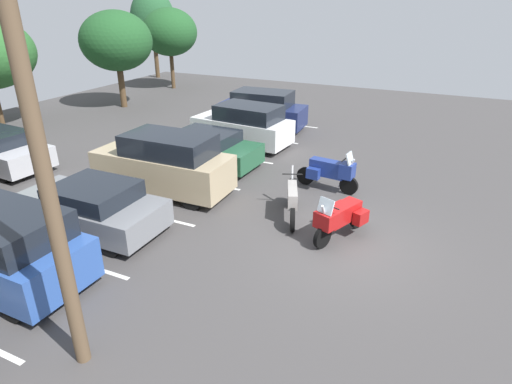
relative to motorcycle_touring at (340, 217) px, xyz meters
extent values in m
cube|color=#423F3F|center=(-0.23, -0.27, -0.71)|extent=(44.00, 44.00, 0.10)
cylinder|color=black|center=(-0.66, 0.25, -0.35)|extent=(0.63, 0.34, 0.62)
cylinder|color=black|center=(0.84, -0.32, -0.35)|extent=(0.63, 0.34, 0.62)
cube|color=#A51414|center=(0.09, -0.03, 0.07)|extent=(1.28, 0.85, 0.48)
cylinder|color=#B2B2B7|center=(-0.54, 0.21, 0.06)|extent=(0.49, 0.24, 1.10)
cylinder|color=black|center=(-0.47, 0.18, 0.50)|extent=(0.26, 0.59, 0.04)
cube|color=#A51414|center=(-0.56, 0.22, 0.12)|extent=(0.60, 0.65, 0.43)
cube|color=#B2C1CC|center=(-0.61, 0.24, 0.54)|extent=(0.31, 0.47, 0.39)
cube|color=#A51414|center=(0.30, -0.50, -0.05)|extent=(0.50, 0.38, 0.36)
cube|color=#A51414|center=(0.56, 0.17, -0.05)|extent=(0.50, 0.38, 0.36)
cylinder|color=black|center=(2.97, 0.49, -0.35)|extent=(0.19, 0.64, 0.63)
cylinder|color=black|center=(3.16, 2.08, -0.35)|extent=(0.19, 0.64, 0.63)
cube|color=navy|center=(3.06, 1.28, 0.11)|extent=(0.52, 1.24, 0.55)
cylinder|color=#B2B2B7|center=(2.98, 0.61, 0.06)|extent=(0.13, 0.50, 1.10)
cylinder|color=black|center=(2.99, 0.69, 0.56)|extent=(0.62, 0.11, 0.04)
cube|color=navy|center=(2.98, 0.59, 0.16)|extent=(0.51, 0.49, 0.49)
cube|color=#B2C1CC|center=(2.97, 0.54, 0.60)|extent=(0.46, 0.21, 0.39)
cube|color=navy|center=(3.44, 1.60, -0.05)|extent=(0.29, 0.47, 0.36)
cube|color=navy|center=(2.78, 1.68, -0.05)|extent=(0.29, 0.47, 0.36)
cylinder|color=black|center=(1.37, 1.91, -0.32)|extent=(0.67, 0.37, 0.67)
cylinder|color=black|center=(-0.15, 1.29, -0.32)|extent=(0.67, 0.37, 0.67)
cube|color=gray|center=(0.61, 1.60, 0.08)|extent=(1.24, 0.71, 0.45)
cylinder|color=#B2B2B7|center=(1.26, 1.86, 0.10)|extent=(0.50, 0.26, 1.14)
cylinder|color=black|center=(1.18, 1.83, 0.48)|extent=(0.27, 0.59, 0.04)
cube|color=silver|center=(-3.97, 6.33, -0.66)|extent=(0.12, 4.82, 0.01)
cube|color=silver|center=(-1.13, 6.33, -0.66)|extent=(0.12, 4.82, 0.01)
cube|color=silver|center=(1.72, 6.33, -0.66)|extent=(0.12, 4.82, 0.01)
cube|color=silver|center=(4.56, 6.33, -0.66)|extent=(0.12, 4.82, 0.01)
cube|color=silver|center=(7.40, 6.33, -0.66)|extent=(0.12, 4.82, 0.01)
cube|color=silver|center=(10.24, 6.33, -0.66)|extent=(0.12, 4.82, 0.01)
cylinder|color=black|center=(-6.06, 5.06, -0.33)|extent=(0.23, 0.65, 0.65)
cylinder|color=black|center=(-4.38, 5.05, -0.33)|extent=(0.23, 0.65, 0.65)
cube|color=slate|center=(-2.52, 6.45, -0.07)|extent=(1.99, 4.29, 0.73)
cube|color=black|center=(-2.52, 6.18, 0.53)|extent=(1.81, 2.11, 0.47)
cylinder|color=black|center=(-3.38, 7.90, -0.31)|extent=(0.23, 0.69, 0.69)
cylinder|color=black|center=(-1.69, 7.91, -0.31)|extent=(0.23, 0.69, 0.69)
cylinder|color=black|center=(-3.35, 4.99, -0.31)|extent=(0.23, 0.69, 0.69)
cylinder|color=black|center=(-1.66, 5.01, -0.31)|extent=(0.23, 0.69, 0.69)
cube|color=tan|center=(0.53, 6.17, 0.14)|extent=(1.89, 4.66, 1.13)
cube|color=black|center=(0.53, 5.86, 1.04)|extent=(1.71, 2.91, 0.68)
cylinder|color=black|center=(-0.27, 7.73, -0.30)|extent=(0.24, 0.72, 0.72)
cylinder|color=black|center=(1.26, 7.76, -0.30)|extent=(0.24, 0.72, 0.72)
cylinder|color=black|center=(-0.21, 4.59, -0.30)|extent=(0.24, 0.72, 0.72)
cylinder|color=black|center=(1.33, 4.62, -0.30)|extent=(0.24, 0.72, 0.72)
cube|color=#235638|center=(3.34, 6.59, -0.10)|extent=(2.12, 4.96, 0.73)
cube|color=black|center=(3.32, 6.18, 0.49)|extent=(1.85, 2.32, 0.44)
cylinder|color=black|center=(2.59, 8.28, -0.35)|extent=(0.25, 0.62, 0.62)
cylinder|color=black|center=(4.24, 8.21, -0.35)|extent=(0.25, 0.62, 0.62)
cylinder|color=black|center=(2.45, 4.96, -0.35)|extent=(0.25, 0.62, 0.62)
cylinder|color=black|center=(4.10, 4.89, -0.35)|extent=(0.25, 0.62, 0.62)
cube|color=white|center=(6.17, 6.11, 0.05)|extent=(2.20, 4.41, 0.97)
cube|color=black|center=(6.14, 5.76, 0.85)|extent=(1.92, 2.80, 0.64)
cylinder|color=black|center=(5.48, 7.62, -0.32)|extent=(0.27, 0.70, 0.68)
cylinder|color=black|center=(7.09, 7.49, -0.32)|extent=(0.27, 0.70, 0.68)
cylinder|color=black|center=(5.25, 4.72, -0.32)|extent=(0.27, 0.70, 0.68)
cylinder|color=black|center=(6.86, 4.59, -0.32)|extent=(0.27, 0.70, 0.68)
cube|color=navy|center=(8.88, 6.45, 0.06)|extent=(2.12, 4.42, 0.97)
cube|color=black|center=(8.89, 6.35, 0.89)|extent=(1.87, 2.86, 0.69)
cylinder|color=black|center=(7.99, 7.86, -0.30)|extent=(0.26, 0.73, 0.72)
cylinder|color=black|center=(9.58, 7.96, -0.30)|extent=(0.26, 0.73, 0.72)
cylinder|color=black|center=(8.18, 4.94, -0.30)|extent=(0.26, 0.73, 0.72)
cylinder|color=black|center=(9.77, 5.04, -0.30)|extent=(0.26, 0.73, 0.72)
cylinder|color=black|center=(-1.30, 11.84, -0.34)|extent=(0.26, 0.66, 0.65)
cylinder|color=black|center=(0.35, 11.74, -0.34)|extent=(0.26, 0.66, 0.65)
cylinder|color=brown|center=(-6.24, 3.01, 3.89)|extent=(0.25, 0.25, 9.10)
cylinder|color=#4C3823|center=(15.78, 16.62, 0.46)|extent=(0.27, 0.27, 2.24)
ellipsoid|color=#1E4C23|center=(15.78, 16.62, 3.17)|extent=(3.80, 3.80, 3.18)
cylinder|color=#4C3823|center=(9.68, 15.89, 0.40)|extent=(0.36, 0.36, 2.11)
ellipsoid|color=#1E4C23|center=(9.68, 15.89, 3.11)|extent=(4.05, 4.05, 3.31)
cylinder|color=#4C3823|center=(19.08, 20.52, 0.46)|extent=(0.34, 0.34, 2.24)
ellipsoid|color=#23512D|center=(19.08, 20.52, 3.80)|extent=(3.42, 3.42, 4.44)
camera|label=1|loc=(-10.27, -2.39, 5.38)|focal=30.36mm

